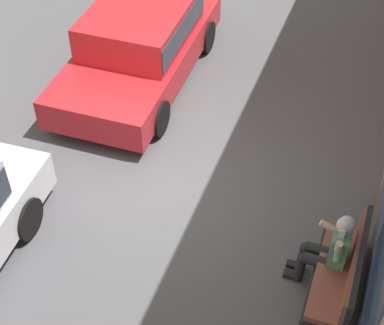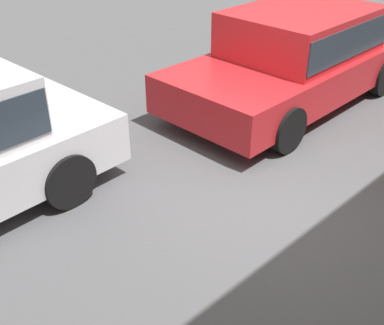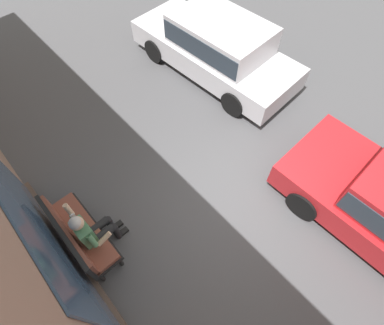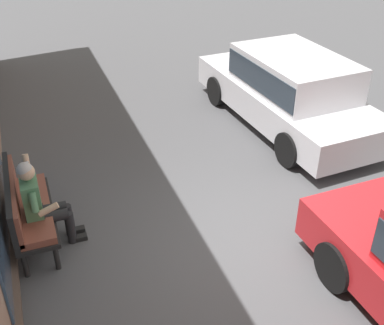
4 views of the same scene
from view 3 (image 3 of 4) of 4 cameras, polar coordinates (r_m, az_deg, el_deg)
name	(u,v)px [view 3 (image 3 of 4)]	position (r m, az deg, el deg)	size (l,w,h in m)	color
ground_plane	(240,193)	(6.25, 9.09, -5.81)	(60.00, 60.00, 0.00)	#4C4C4F
building_facade	(1,279)	(3.02, -32.56, -18.17)	(18.00, 0.51, 5.95)	#93705B
bench	(77,234)	(5.59, -21.09, -12.60)	(1.64, 0.55, 0.99)	black
person_on_phone	(92,231)	(5.38, -18.58, -12.19)	(0.73, 0.74, 1.33)	black
parked_car_mid	(217,45)	(8.05, 4.76, 21.35)	(4.59, 2.04, 1.49)	silver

